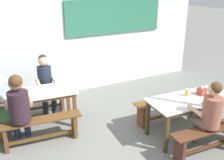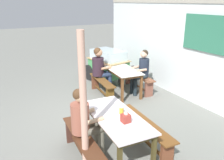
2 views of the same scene
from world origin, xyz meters
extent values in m
plane|color=slate|center=(0.00, 0.00, 0.00)|extent=(40.00, 40.00, 0.00)
cube|color=silver|center=(0.00, 2.58, 1.24)|extent=(7.52, 0.12, 2.48)
cube|color=#2F7356|center=(1.35, 2.49, 1.82)|extent=(2.61, 0.03, 0.84)
cube|color=silver|center=(-1.01, 1.23, 0.71)|extent=(1.57, 0.82, 0.02)
cube|color=brown|center=(-1.01, 1.23, 0.67)|extent=(1.48, 0.75, 0.06)
cube|color=brown|center=(-0.31, 1.45, 0.32)|extent=(0.07, 0.07, 0.64)
cube|color=brown|center=(-0.37, 0.89, 0.32)|extent=(0.07, 0.07, 0.64)
cube|color=silver|center=(1.39, -0.30, 0.71)|extent=(1.61, 0.78, 0.03)
cube|color=#42381B|center=(1.39, -0.30, 0.67)|extent=(1.53, 0.72, 0.06)
cube|color=#42381B|center=(2.12, -0.06, 0.32)|extent=(0.06, 0.06, 0.64)
cube|color=#42381B|center=(0.70, 0.02, 0.32)|extent=(0.06, 0.06, 0.64)
cube|color=#42381B|center=(0.67, -0.55, 0.32)|extent=(0.06, 0.06, 0.64)
cube|color=brown|center=(-0.96, 1.81, 0.45)|extent=(1.45, 0.41, 0.03)
cube|color=brown|center=(-0.37, 1.75, 0.22)|extent=(0.08, 0.24, 0.44)
cube|color=brown|center=(-1.55, 1.87, 0.22)|extent=(0.08, 0.24, 0.44)
cube|color=brown|center=(-0.96, 1.81, 0.11)|extent=(1.15, 0.15, 0.04)
cube|color=brown|center=(-1.07, 0.65, 0.45)|extent=(1.41, 0.38, 0.03)
cube|color=brown|center=(-0.49, 0.60, 0.22)|extent=(0.08, 0.22, 0.44)
cube|color=brown|center=(-1.64, 0.71, 0.22)|extent=(0.08, 0.22, 0.44)
cube|color=brown|center=(-1.07, 0.65, 0.11)|extent=(1.11, 0.15, 0.04)
cube|color=brown|center=(1.43, 0.28, 0.46)|extent=(1.59, 0.36, 0.02)
cube|color=brown|center=(2.09, 0.24, 0.22)|extent=(0.07, 0.24, 0.44)
cube|color=brown|center=(0.76, 0.31, 0.22)|extent=(0.07, 0.24, 0.44)
cube|color=brown|center=(1.43, 0.28, 0.11)|extent=(1.29, 0.12, 0.04)
cube|color=#4F2C1A|center=(1.36, -0.89, 0.46)|extent=(1.58, 0.35, 0.02)
cube|color=#492920|center=(0.70, -0.85, 0.22)|extent=(0.07, 0.23, 0.45)
cube|color=#4F2C1A|center=(1.36, -0.89, 0.11)|extent=(1.28, 0.12, 0.04)
cylinder|color=#333333|center=(-1.47, 1.45, 0.13)|extent=(0.05, 0.05, 0.26)
cylinder|color=#3F3F3F|center=(-1.24, 1.49, 0.65)|extent=(0.17, 0.74, 0.04)
cylinder|color=#1D272E|center=(-0.79, 1.47, 0.23)|extent=(0.11, 0.11, 0.47)
cylinder|color=#1D272E|center=(-0.61, 1.46, 0.23)|extent=(0.11, 0.11, 0.47)
cylinder|color=#1D272E|center=(-0.78, 1.63, 0.52)|extent=(0.15, 0.36, 0.13)
cylinder|color=#1D272E|center=(-0.60, 1.62, 0.52)|extent=(0.15, 0.36, 0.13)
cylinder|color=#1C2432|center=(-0.68, 1.78, 0.76)|extent=(0.28, 0.28, 0.50)
sphere|color=tan|center=(-0.68, 1.76, 1.14)|extent=(0.20, 0.20, 0.20)
sphere|color=#2D2319|center=(-0.68, 1.79, 1.17)|extent=(0.18, 0.18, 0.18)
cylinder|color=tan|center=(-0.85, 1.62, 0.74)|extent=(0.09, 0.31, 0.10)
cylinder|color=tan|center=(-0.53, 1.59, 0.74)|extent=(0.09, 0.30, 0.07)
cylinder|color=#686555|center=(1.33, -0.55, 0.23)|extent=(0.11, 0.11, 0.47)
cylinder|color=#686555|center=(1.15, -0.56, 0.23)|extent=(0.11, 0.11, 0.47)
cylinder|color=#686555|center=(1.34, -0.71, 0.52)|extent=(0.14, 0.36, 0.13)
cylinder|color=#686555|center=(1.16, -0.72, 0.52)|extent=(0.14, 0.36, 0.13)
cylinder|color=#925240|center=(1.25, -0.88, 0.76)|extent=(0.30, 0.30, 0.50)
sphere|color=tan|center=(1.25, -0.86, 1.14)|extent=(0.20, 0.20, 0.20)
sphere|color=#4C331E|center=(1.25, -0.89, 1.17)|extent=(0.18, 0.18, 0.18)
cylinder|color=tan|center=(1.41, -0.69, 0.74)|extent=(0.08, 0.30, 0.07)
cylinder|color=tan|center=(1.08, -0.70, 0.74)|extent=(0.08, 0.31, 0.11)
cylinder|color=navy|center=(-1.24, 1.00, 0.23)|extent=(0.11, 0.11, 0.47)
cylinder|color=navy|center=(-1.42, 1.02, 0.23)|extent=(0.11, 0.11, 0.47)
cylinder|color=navy|center=(-1.26, 0.84, 0.52)|extent=(0.16, 0.38, 0.13)
cylinder|color=navy|center=(-1.44, 0.85, 0.52)|extent=(0.16, 0.38, 0.13)
cylinder|color=#2D1D26|center=(-1.36, 0.68, 0.76)|extent=(0.33, 0.33, 0.51)
sphere|color=#AA7959|center=(-1.36, 0.70, 1.17)|extent=(0.23, 0.23, 0.23)
sphere|color=#4C331E|center=(-1.36, 0.67, 1.21)|extent=(0.21, 0.21, 0.21)
cylinder|color=#AA7959|center=(-1.16, 0.84, 0.75)|extent=(0.10, 0.31, 0.08)
cylinder|color=#AA7959|center=(-1.53, 0.88, 0.75)|extent=(0.10, 0.31, 0.07)
cube|color=#97352B|center=(1.65, -0.27, 0.79)|extent=(0.13, 0.13, 0.13)
cube|color=white|center=(1.65, -0.27, 0.87)|extent=(0.05, 0.04, 0.02)
cylinder|color=gold|center=(1.38, -0.19, 0.78)|extent=(0.07, 0.07, 0.12)
cylinder|color=white|center=(1.38, -0.19, 0.85)|extent=(0.07, 0.07, 0.02)
cylinder|color=silver|center=(-0.89, 1.26, 0.74)|extent=(0.12, 0.12, 0.04)
camera|label=1|loc=(-1.75, -3.30, 2.67)|focal=41.40mm
camera|label=2|loc=(4.40, -2.02, 2.54)|focal=37.23mm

